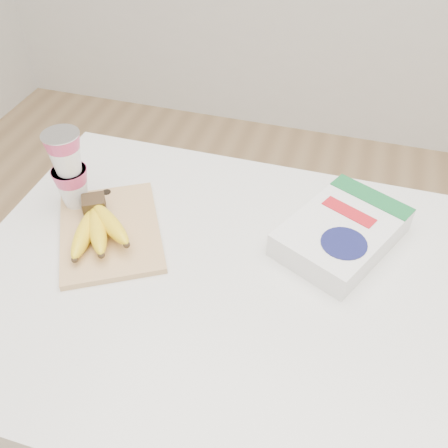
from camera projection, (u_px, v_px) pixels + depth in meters
name	position (u px, v px, depth m)	size (l,w,h in m)	color
room	(282.00, 52.00, 0.64)	(4.00, 4.00, 4.00)	tan
table	(253.00, 401.00, 1.25)	(1.18, 0.79, 0.88)	silver
cutting_board	(110.00, 231.00, 1.06)	(0.20, 0.28, 0.01)	tan
bananas	(97.00, 226.00, 1.02)	(0.17, 0.19, 0.06)	#382816
yogurt_stack	(68.00, 167.00, 1.05)	(0.08, 0.08, 0.18)	white
cereal_box	(342.00, 232.00, 1.02)	(0.28, 0.32, 0.06)	white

